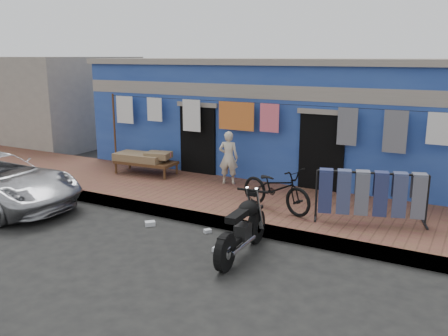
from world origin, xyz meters
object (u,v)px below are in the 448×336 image
Objects in this scene: seated_person at (228,158)px; bicycle at (276,183)px; charpoy at (146,163)px; jeans_rack at (371,196)px; motorcycle at (242,226)px.

bicycle is at bearing 128.52° from seated_person.
charpoy is (-2.49, -0.19, -0.38)m from seated_person.
jeans_rack is at bearing -8.85° from charpoy.
charpoy is at bearing -11.17° from seated_person.
seated_person is 3.96m from motorcycle.
bicycle is 0.81× the size of jeans_rack.
motorcycle is at bearing -128.07° from jeans_rack.
motorcycle reaches higher than charpoy.
seated_person reaches higher than motorcycle.
charpoy is at bearing 142.22° from motorcycle.
charpoy is at bearing 92.32° from bicycle.
bicycle is at bearing -173.57° from jeans_rack.
bicycle reaches higher than motorcycle.
seated_person is at bearing 162.94° from jeans_rack.
jeans_rack reaches higher than charpoy.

